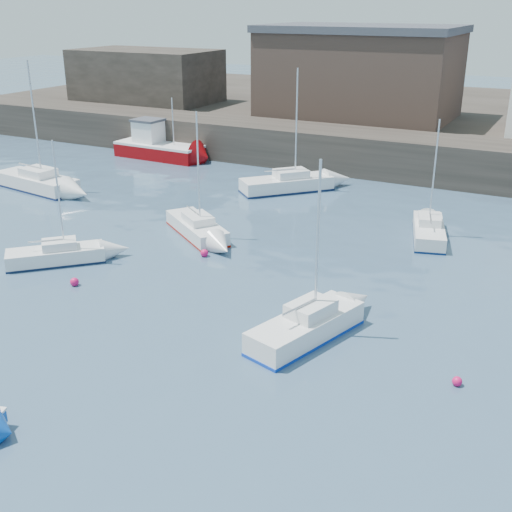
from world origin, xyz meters
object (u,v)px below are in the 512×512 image
at_px(sailboat_f, 429,230).
at_px(buoy_far, 204,256).
at_px(sailboat_h, 287,183).
at_px(buoy_mid, 457,385).
at_px(buoy_near, 75,285).
at_px(sailboat_c, 306,326).
at_px(sailboat_b, 197,227).
at_px(sailboat_a, 56,255).
at_px(sailboat_e, 37,182).
at_px(fishing_boat, 158,146).

relative_size(sailboat_f, buoy_far, 16.04).
height_order(sailboat_h, buoy_mid, sailboat_h).
relative_size(buoy_near, buoy_mid, 1.16).
xyz_separation_m(sailboat_c, sailboat_h, (-9.47, 18.69, -0.00)).
bearing_deg(sailboat_b, buoy_near, -98.75).
height_order(sailboat_b, sailboat_f, sailboat_b).
height_order(sailboat_b, buoy_near, sailboat_b).
bearing_deg(buoy_far, sailboat_a, -145.62).
xyz_separation_m(sailboat_e, sailboat_h, (15.60, 7.72, -0.03)).
height_order(sailboat_b, buoy_mid, sailboat_b).
xyz_separation_m(sailboat_a, sailboat_c, (14.19, -1.39, 0.10)).
height_order(sailboat_f, sailboat_h, sailboat_h).
distance_m(sailboat_a, sailboat_f, 19.88).
bearing_deg(sailboat_b, sailboat_a, -120.56).
bearing_deg(sailboat_f, sailboat_h, 155.11).
distance_m(sailboat_e, buoy_near, 17.66).
relative_size(sailboat_e, sailboat_f, 1.35).
distance_m(sailboat_f, sailboat_h, 12.10).
relative_size(sailboat_a, sailboat_c, 0.88).
bearing_deg(sailboat_c, sailboat_a, 174.40).
relative_size(sailboat_h, buoy_far, 20.32).
xyz_separation_m(fishing_boat, sailboat_a, (9.21, -21.60, -0.54)).
distance_m(fishing_boat, sailboat_f, 26.62).
relative_size(sailboat_b, sailboat_h, 0.84).
bearing_deg(sailboat_f, sailboat_a, -142.12).
bearing_deg(sailboat_f, buoy_near, -133.04).
bearing_deg(buoy_far, sailboat_h, 96.01).
bearing_deg(sailboat_f, buoy_mid, -72.93).
bearing_deg(buoy_near, sailboat_e, 140.28).
xyz_separation_m(sailboat_c, buoy_near, (-11.49, -0.31, -0.54)).
distance_m(buoy_near, buoy_far, 6.79).
distance_m(sailboat_b, sailboat_c, 13.06).
height_order(sailboat_f, buoy_near, sailboat_f).
relative_size(sailboat_h, buoy_mid, 23.64).
distance_m(sailboat_a, sailboat_e, 14.49).
distance_m(sailboat_h, buoy_near, 19.12).
xyz_separation_m(sailboat_f, sailboat_h, (-10.97, 5.09, 0.08)).
relative_size(sailboat_a, sailboat_f, 0.95).
height_order(sailboat_c, buoy_near, sailboat_c).
height_order(buoy_near, buoy_mid, buoy_near).
bearing_deg(sailboat_h, fishing_boat, 162.84).
bearing_deg(sailboat_c, sailboat_b, 141.22).
bearing_deg(buoy_near, sailboat_a, 147.73).
xyz_separation_m(buoy_near, buoy_far, (3.40, 5.88, 0.00)).
bearing_deg(sailboat_e, sailboat_f, 5.65).
relative_size(sailboat_a, buoy_mid, 17.77).
relative_size(sailboat_c, buoy_near, 17.35).
bearing_deg(sailboat_e, buoy_mid, -20.57).
distance_m(sailboat_b, buoy_far, 3.38).
distance_m(sailboat_b, buoy_near, 8.61).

